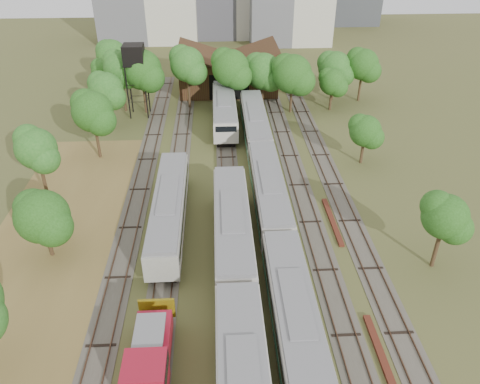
{
  "coord_description": "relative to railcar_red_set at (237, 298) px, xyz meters",
  "views": [
    {
      "loc": [
        -3.15,
        -20.28,
        27.31
      ],
      "look_at": [
        -1.0,
        19.87,
        2.5
      ],
      "focal_mm": 35.0,
      "sensor_mm": 36.0,
      "label": 1
    }
  ],
  "objects": [
    {
      "name": "tree_band_left",
      "position": [
        -17.54,
        24.14,
        3.15
      ],
      "size": [
        8.39,
        75.4,
        8.58
      ],
      "color": "#382616",
      "rests_on": "ground"
    },
    {
      "name": "old_grey_coach",
      "position": [
        -6.0,
        12.56,
        -0.13
      ],
      "size": [
        3.0,
        18.0,
        3.71
      ],
      "color": "black",
      "rests_on": "ground"
    },
    {
      "name": "railcar_red_set",
      "position": [
        0.0,
        0.0,
        0.0
      ],
      "size": [
        3.29,
        34.58,
        4.07
      ],
      "color": "black",
      "rests_on": "ground"
    },
    {
      "name": "ground",
      "position": [
        2.0,
        -5.27,
        -2.15
      ],
      "size": [
        240.0,
        240.0,
        0.0
      ],
      "primitive_type": "plane",
      "color": "#475123",
      "rests_on": "ground"
    },
    {
      "name": "rail_pile_near",
      "position": [
        10.0,
        -4.39,
        -2.02
      ],
      "size": [
        0.53,
        8.0,
        0.27
      ],
      "primitive_type": "cube",
      "color": "#5E281B",
      "rests_on": "ground"
    },
    {
      "name": "tree_band_far",
      "position": [
        2.67,
        43.98,
        3.96
      ],
      "size": [
        42.01,
        10.4,
        9.59
      ],
      "color": "#382616",
      "rests_on": "ground"
    },
    {
      "name": "tracks",
      "position": [
        1.33,
        19.73,
        -2.11
      ],
      "size": [
        24.6,
        80.0,
        0.19
      ],
      "color": "#4C473D",
      "rests_on": "ground"
    },
    {
      "name": "railcar_rear",
      "position": [
        0.0,
        37.16,
        -0.02
      ],
      "size": [
        3.26,
        16.08,
        4.04
      ],
      "color": "black",
      "rests_on": "ground"
    },
    {
      "name": "rail_pile_far",
      "position": [
        10.2,
        12.36,
        -2.02
      ],
      "size": [
        0.5,
        8.07,
        0.26
      ],
      "primitive_type": "cube",
      "color": "#5E281B",
      "rests_on": "ground"
    },
    {
      "name": "shunter_locomotive",
      "position": [
        -6.0,
        -4.97,
        -0.44
      ],
      "size": [
        2.73,
        8.1,
        3.57
      ],
      "color": "black",
      "rests_on": "ground"
    },
    {
      "name": "railcar_green_set",
      "position": [
        4.0,
        15.13,
        -0.12
      ],
      "size": [
        3.1,
        52.08,
        3.84
      ],
      "color": "black",
      "rests_on": "ground"
    },
    {
      "name": "dry_grass_patch",
      "position": [
        -16.0,
        2.73,
        -2.13
      ],
      "size": [
        14.0,
        60.0,
        0.04
      ],
      "primitive_type": "cube",
      "color": "brown",
      "rests_on": "ground"
    },
    {
      "name": "maintenance_shed",
      "position": [
        1.0,
        52.71,
        0.76
      ],
      "size": [
        16.45,
        11.55,
        7.58
      ],
      "color": "#3C2016",
      "rests_on": "ground"
    },
    {
      "name": "tree_band_right",
      "position": [
        16.84,
        24.74,
        2.48
      ],
      "size": [
        4.96,
        40.95,
        7.22
      ],
      "color": "#382616",
      "rests_on": "ground"
    },
    {
      "name": "water_tower",
      "position": [
        -12.65,
        41.77,
        6.71
      ],
      "size": [
        3.04,
        3.04,
        10.51
      ],
      "color": "black",
      "rests_on": "ground"
    }
  ]
}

